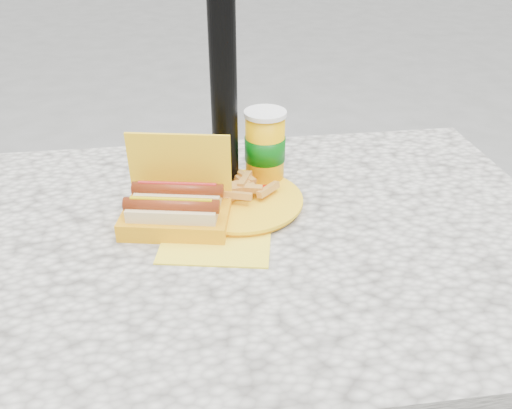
{
  "coord_description": "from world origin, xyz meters",
  "views": [
    {
      "loc": [
        -0.08,
        -0.8,
        1.28
      ],
      "look_at": [
        0.04,
        0.01,
        0.8
      ],
      "focal_mm": 38.0,
      "sensor_mm": 36.0,
      "label": 1
    }
  ],
  "objects": [
    {
      "name": "umbrella_pole",
      "position": [
        0.0,
        0.16,
        1.1
      ],
      "size": [
        0.05,
        0.05,
        2.2
      ],
      "primitive_type": "cylinder",
      "color": "black",
      "rests_on": "ground"
    },
    {
      "name": "fries_plate",
      "position": [
        0.01,
        0.09,
        0.76
      ],
      "size": [
        0.28,
        0.33,
        0.05
      ],
      "rotation": [
        0.0,
        0.0,
        -0.2
      ],
      "color": "yellow",
      "rests_on": "picnic_table"
    },
    {
      "name": "soda_cup",
      "position": [
        0.08,
        0.17,
        0.83
      ],
      "size": [
        0.08,
        0.08,
        0.16
      ],
      "rotation": [
        0.0,
        0.0,
        -0.01
      ],
      "color": "#FFB202",
      "rests_on": "picnic_table"
    },
    {
      "name": "hotdog_box",
      "position": [
        -0.1,
        0.04,
        0.78
      ],
      "size": [
        0.21,
        0.16,
        0.16
      ],
      "rotation": [
        0.0,
        0.0,
        -0.21
      ],
      "color": "yellow",
      "rests_on": "picnic_table"
    },
    {
      "name": "picnic_table",
      "position": [
        0.0,
        0.0,
        0.64
      ],
      "size": [
        1.2,
        0.8,
        0.75
      ],
      "color": "beige",
      "rests_on": "ground"
    }
  ]
}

